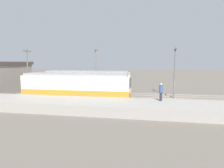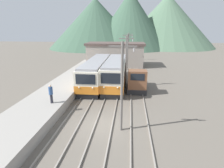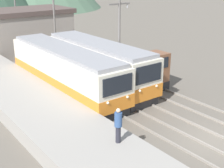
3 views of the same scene
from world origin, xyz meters
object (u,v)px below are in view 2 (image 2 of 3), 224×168
catenary_mast_far (128,51)px  catenary_mast_distant (128,46)px  commuter_train_left (97,73)px  person_on_platform (51,93)px  commuter_train_center (115,73)px  catenary_mast_near (122,85)px  shunting_locomotive (137,81)px  catenary_mast_mid (126,60)px

catenary_mast_far → catenary_mast_distant: (0.00, 11.06, 0.00)m
commuter_train_left → person_on_platform: bearing=-104.3°
commuter_train_center → catenary_mast_distant: 21.45m
catenary_mast_far → person_on_platform: catenary_mast_far is taller
catenary_mast_near → commuter_train_center: bearing=97.2°
commuter_train_center → catenary_mast_near: size_ratio=1.71×
shunting_locomotive → catenary_mast_near: catenary_mast_near is taller
shunting_locomotive → catenary_mast_distant: bearing=93.7°
commuter_train_center → catenary_mast_distant: catenary_mast_distant is taller
shunting_locomotive → catenary_mast_mid: bearing=146.3°
commuter_train_left → person_on_platform: 10.31m
catenary_mast_near → catenary_mast_distant: size_ratio=1.00×
person_on_platform → catenary_mast_near: bearing=-19.8°
commuter_train_left → catenary_mast_near: catenary_mast_near is taller
catenary_mast_distant → shunting_locomotive: bearing=-86.3°
catenary_mast_mid → catenary_mast_distant: (0.00, 22.12, 0.00)m
shunting_locomotive → catenary_mast_near: 10.50m
shunting_locomotive → catenary_mast_mid: (-1.49, 1.00, 2.61)m
commuter_train_center → shunting_locomotive: 3.55m
commuter_train_center → catenary_mast_near: catenary_mast_near is taller
commuter_train_center → catenary_mast_distant: (1.51, 21.30, 2.09)m
catenary_mast_near → catenary_mast_mid: bearing=90.0°
catenary_mast_mid → person_on_platform: size_ratio=3.80×
commuter_train_left → catenary_mast_near: (4.31, -12.45, 2.16)m
catenary_mast_mid → catenary_mast_distant: size_ratio=1.00×
catenary_mast_near → catenary_mast_far: bearing=90.0°
commuter_train_center → catenary_mast_far: size_ratio=1.71×
commuter_train_left → catenary_mast_far: size_ratio=1.93×
commuter_train_center → catenary_mast_near: bearing=-82.8°
catenary_mast_far → catenary_mast_near: bearing=-90.0°
commuter_train_left → catenary_mast_near: size_ratio=1.93×
shunting_locomotive → catenary_mast_far: 12.43m
catenary_mast_near → catenary_mast_mid: same height
commuter_train_left → catenary_mast_far: bearing=66.0°
commuter_train_left → catenary_mast_mid: size_ratio=1.93×
commuter_train_center → person_on_platform: 10.84m
shunting_locomotive → catenary_mast_near: bearing=-98.4°
catenary_mast_distant → person_on_platform: catenary_mast_distant is taller
shunting_locomotive → catenary_mast_far: catenary_mast_far is taller
commuter_train_center → shunting_locomotive: bearing=-31.3°
commuter_train_center → person_on_platform: commuter_train_center is taller
commuter_train_left → commuter_train_center: size_ratio=1.13×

